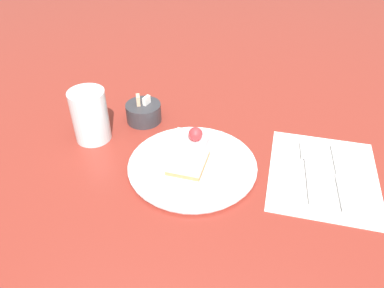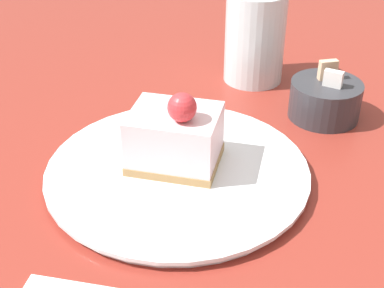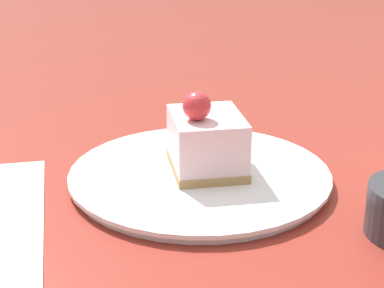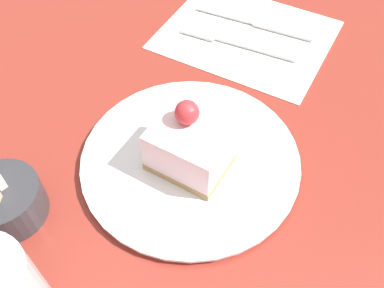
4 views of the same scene
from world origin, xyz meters
name	(u,v)px [view 2 (image 2 of 4)]	position (x,y,z in m)	size (l,w,h in m)	color
ground_plane	(218,161)	(0.00, 0.00, 0.00)	(4.00, 4.00, 0.00)	maroon
plate	(178,171)	(0.03, -0.04, 0.01)	(0.25, 0.25, 0.01)	white
cake_slice	(175,137)	(0.02, -0.04, 0.04)	(0.08, 0.09, 0.08)	#AD8451
sugar_bowl	(325,99)	(-0.10, 0.11, 0.02)	(0.08, 0.08, 0.06)	#333338
drinking_glass	(255,37)	(-0.19, 0.03, 0.06)	(0.07, 0.07, 0.11)	silver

